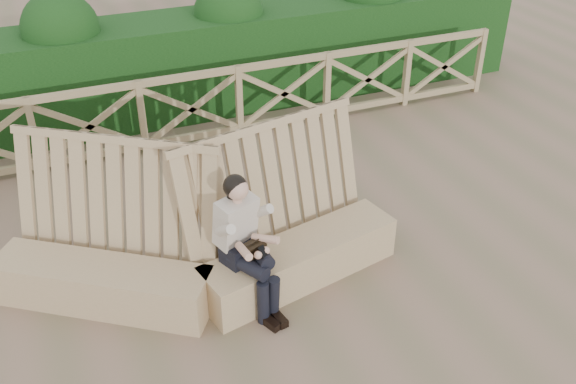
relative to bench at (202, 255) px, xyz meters
name	(u,v)px	position (x,y,z in m)	size (l,w,h in m)	color
ground	(285,287)	(0.77, -0.36, -0.40)	(60.00, 60.00, 0.00)	brown
bench	(202,255)	(0.00, 0.00, 0.00)	(4.14, 1.91, 1.60)	#9C8259
woman	(245,239)	(0.34, -0.39, 0.37)	(0.55, 0.89, 1.43)	black
guardrail	(192,109)	(0.77, 3.14, 0.15)	(10.10, 0.09, 1.10)	olive
hedge	(170,68)	(0.77, 4.34, 0.35)	(12.00, 1.20, 1.50)	black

